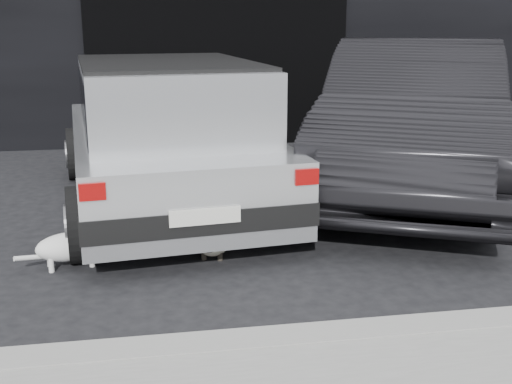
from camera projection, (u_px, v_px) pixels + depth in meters
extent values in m
plane|color=black|center=(166.00, 225.00, 6.24)|extent=(80.00, 80.00, 0.00)
cube|color=black|center=(219.00, 61.00, 9.85)|extent=(4.00, 0.10, 2.60)
cube|color=gray|center=(345.00, 338.00, 3.92)|extent=(18.00, 0.25, 0.12)
cube|color=silver|center=(166.00, 157.00, 6.80)|extent=(2.28, 4.32, 0.66)
cube|color=silver|center=(166.00, 97.00, 6.43)|extent=(1.91, 2.92, 0.66)
cube|color=black|center=(166.00, 97.00, 6.43)|extent=(1.91, 2.82, 0.53)
cube|color=black|center=(203.00, 221.00, 4.97)|extent=(1.88, 0.37, 0.19)
cube|color=black|center=(145.00, 134.00, 8.68)|extent=(1.88, 0.37, 0.19)
cube|color=silver|center=(205.00, 217.00, 4.87)|extent=(0.55, 0.08, 0.13)
cube|color=#8C0707|center=(92.00, 192.00, 4.59)|extent=(0.19, 0.05, 0.13)
cube|color=#8C0707|center=(307.00, 177.00, 5.03)|extent=(0.19, 0.05, 0.13)
cube|color=black|center=(165.00, 62.00, 6.34)|extent=(1.88, 2.65, 0.03)
cylinder|color=black|center=(82.00, 224.00, 5.24)|extent=(0.30, 0.66, 0.64)
cylinder|color=slate|center=(66.00, 226.00, 5.20)|extent=(0.06, 0.35, 0.35)
cylinder|color=black|center=(292.00, 207.00, 5.71)|extent=(0.30, 0.66, 0.64)
cylinder|color=slate|center=(305.00, 206.00, 5.75)|extent=(0.06, 0.35, 0.35)
cylinder|color=black|center=(77.00, 154.00, 7.95)|extent=(0.30, 0.66, 0.64)
cylinder|color=slate|center=(66.00, 154.00, 7.91)|extent=(0.06, 0.35, 0.35)
cylinder|color=black|center=(219.00, 146.00, 8.43)|extent=(0.30, 0.66, 0.64)
cylinder|color=slate|center=(229.00, 145.00, 8.46)|extent=(0.06, 0.35, 0.35)
imported|color=black|center=(414.00, 116.00, 7.38)|extent=(3.84, 5.48, 1.71)
ellipsoid|color=beige|center=(215.00, 240.00, 5.46)|extent=(0.42, 0.60, 0.21)
ellipsoid|color=beige|center=(212.00, 243.00, 5.33)|extent=(0.29, 0.29, 0.20)
ellipsoid|color=black|center=(209.00, 244.00, 5.18)|extent=(0.19, 0.18, 0.14)
sphere|color=black|center=(207.00, 248.00, 5.12)|extent=(0.06, 0.06, 0.06)
cone|color=black|center=(214.00, 236.00, 5.17)|extent=(0.07, 0.08, 0.07)
cone|color=black|center=(204.00, 236.00, 5.18)|extent=(0.07, 0.08, 0.07)
cylinder|color=black|center=(220.00, 256.00, 5.32)|extent=(0.04, 0.04, 0.07)
cylinder|color=black|center=(204.00, 256.00, 5.34)|extent=(0.04, 0.04, 0.07)
cylinder|color=black|center=(227.00, 243.00, 5.63)|extent=(0.04, 0.04, 0.07)
cylinder|color=black|center=(211.00, 243.00, 5.65)|extent=(0.04, 0.04, 0.07)
cylinder|color=black|center=(222.00, 233.00, 5.76)|extent=(0.06, 0.30, 0.09)
ellipsoid|color=silver|center=(70.00, 247.00, 5.16)|extent=(0.58, 0.37, 0.23)
ellipsoid|color=silver|center=(87.00, 242.00, 5.20)|extent=(0.27, 0.27, 0.19)
ellipsoid|color=silver|center=(103.00, 230.00, 5.23)|extent=(0.16, 0.18, 0.14)
sphere|color=silver|center=(111.00, 230.00, 5.25)|extent=(0.06, 0.06, 0.06)
cone|color=silver|center=(100.00, 222.00, 5.24)|extent=(0.07, 0.06, 0.07)
cone|color=silver|center=(102.00, 225.00, 5.17)|extent=(0.07, 0.06, 0.07)
cylinder|color=silver|center=(90.00, 253.00, 5.30)|extent=(0.04, 0.04, 0.13)
cylinder|color=silver|center=(92.00, 259.00, 5.18)|extent=(0.04, 0.04, 0.13)
cylinder|color=silver|center=(50.00, 258.00, 5.19)|extent=(0.04, 0.04, 0.13)
cylinder|color=silver|center=(51.00, 264.00, 5.07)|extent=(0.04, 0.04, 0.13)
cylinder|color=silver|center=(32.00, 257.00, 5.07)|extent=(0.27, 0.19, 0.09)
ellipsoid|color=gray|center=(57.00, 246.00, 5.09)|extent=(0.22, 0.18, 0.10)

